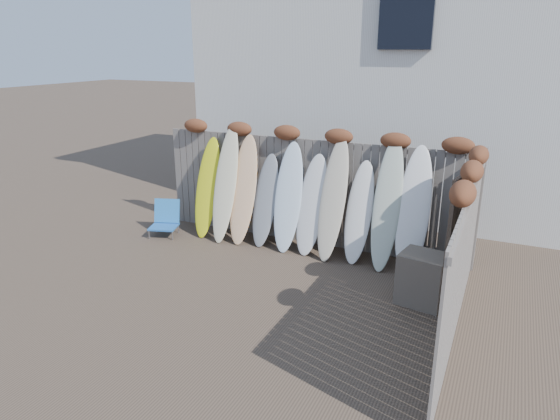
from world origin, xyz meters
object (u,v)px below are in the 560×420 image
at_px(lattice_panel, 460,237).
at_px(beach_chair, 165,219).
at_px(surfboard_0, 207,188).
at_px(wooden_crate, 423,279).

bearing_deg(lattice_panel, beach_chair, -174.84).
xyz_separation_m(lattice_panel, surfboard_0, (-4.81, 0.76, -0.02)).
bearing_deg(beach_chair, lattice_panel, -3.86).
xyz_separation_m(beach_chair, lattice_panel, (5.59, -0.38, 0.67)).
relative_size(beach_chair, surfboard_0, 0.34).
relative_size(beach_chair, wooden_crate, 0.90).
bearing_deg(surfboard_0, lattice_panel, -8.84).
height_order(beach_chair, wooden_crate, wooden_crate).
bearing_deg(lattice_panel, wooden_crate, -130.36).
distance_m(beach_chair, wooden_crate, 5.23).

